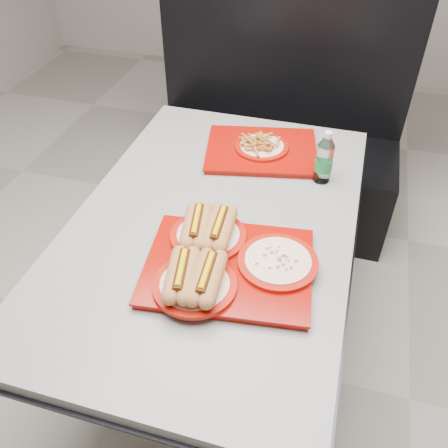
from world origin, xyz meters
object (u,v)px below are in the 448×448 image
(tray_near, at_px, (222,260))
(tray_far, at_px, (262,148))
(water_bottle, at_px, (324,160))
(booth_bench, at_px, (273,142))
(diner_table, at_px, (214,255))

(tray_near, xyz_separation_m, tray_far, (-0.02, 0.64, -0.01))
(tray_near, xyz_separation_m, water_bottle, (0.22, 0.52, 0.05))
(booth_bench, bearing_deg, tray_far, -84.56)
(booth_bench, relative_size, tray_far, 2.81)
(diner_table, distance_m, water_bottle, 0.51)
(booth_bench, height_order, tray_near, booth_bench)
(diner_table, height_order, tray_far, tray_far)
(diner_table, xyz_separation_m, water_bottle, (0.31, 0.31, 0.25))
(booth_bench, bearing_deg, diner_table, -90.00)
(tray_far, bearing_deg, water_bottle, -24.79)
(booth_bench, xyz_separation_m, water_bottle, (0.31, -0.78, 0.43))
(booth_bench, distance_m, water_bottle, 0.94)
(tray_far, bearing_deg, tray_near, -87.77)
(water_bottle, bearing_deg, tray_far, 155.21)
(booth_bench, relative_size, water_bottle, 6.88)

